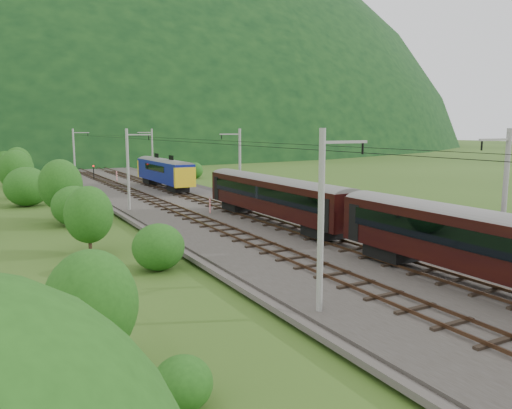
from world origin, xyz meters
TOP-DOWN VIEW (x-y plane):
  - ground at (0.00, 0.00)m, footprint 600.00×600.00m
  - railbed at (0.00, 10.00)m, footprint 14.00×220.00m
  - track_left at (-2.40, 10.00)m, footprint 2.40×220.00m
  - track_right at (2.40, 10.00)m, footprint 2.40×220.00m
  - catenary_left at (-6.12, 32.00)m, footprint 2.54×192.28m
  - catenary_right at (6.12, 32.00)m, footprint 2.54×192.28m
  - overhead_wires at (0.00, 10.00)m, footprint 4.83×198.00m
  - mountain_main at (0.00, 260.00)m, footprint 504.00×360.00m
  - hazard_post_near at (-0.52, 61.03)m, footprint 0.16×0.16m
  - hazard_post_far at (0.00, 26.15)m, footprint 0.16×0.16m
  - signal at (-3.32, 64.44)m, footprint 0.25×0.25m
  - vegetation_left at (-14.51, 24.89)m, footprint 13.39×142.63m
  - vegetation_right at (11.44, 24.15)m, footprint 5.23×101.84m

SIDE VIEW (x-z plane):
  - ground at x=0.00m, z-range 0.00..0.00m
  - mountain_main at x=0.00m, z-range -122.00..122.00m
  - railbed at x=0.00m, z-range 0.00..0.30m
  - track_left at x=-2.40m, z-range 0.24..0.51m
  - track_right at x=2.40m, z-range 0.24..0.51m
  - hazard_post_far at x=0.00m, z-range 0.30..1.76m
  - hazard_post_near at x=-0.52m, z-range 0.30..1.82m
  - vegetation_right at x=11.44m, z-range -0.15..2.29m
  - signal at x=-3.32m, z-range 0.50..2.77m
  - vegetation_left at x=-14.51m, z-range -0.86..6.17m
  - catenary_left at x=-6.12m, z-range 0.50..8.50m
  - catenary_right at x=6.12m, z-range 0.50..8.50m
  - overhead_wires at x=0.00m, z-range 7.08..7.12m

